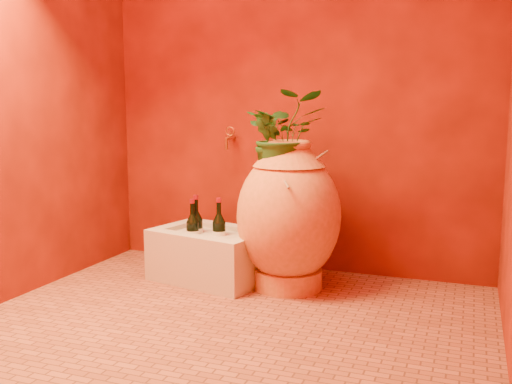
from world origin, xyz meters
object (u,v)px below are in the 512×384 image
at_px(wine_bottle_b, 193,233).
at_px(wall_tap, 229,137).
at_px(wine_bottle_c, 219,233).
at_px(stone_basin, 211,256).
at_px(wine_bottle_a, 196,230).
at_px(amphora, 289,216).

xyz_separation_m(wine_bottle_b, wall_tap, (0.07, 0.40, 0.56)).
bearing_deg(wine_bottle_c, stone_basin, -179.64).
xyz_separation_m(stone_basin, wine_bottle_c, (0.06, 0.00, 0.14)).
bearing_deg(wine_bottle_a, stone_basin, -9.34).
height_order(stone_basin, wine_bottle_c, wine_bottle_c).
relative_size(stone_basin, wine_bottle_c, 2.24).
xyz_separation_m(wine_bottle_c, wall_tap, (-0.09, 0.37, 0.56)).
xyz_separation_m(amphora, wall_tap, (-0.52, 0.35, 0.42)).
distance_m(wine_bottle_c, wall_tap, 0.67).
distance_m(stone_basin, wine_bottle_a, 0.18).
xyz_separation_m(wine_bottle_a, wine_bottle_b, (-0.00, -0.05, -0.01)).
bearing_deg(stone_basin, wall_tap, 95.12).
distance_m(stone_basin, wine_bottle_b, 0.18).
height_order(wine_bottle_a, wall_tap, wall_tap).
xyz_separation_m(amphora, wine_bottle_b, (-0.59, -0.04, -0.14)).
bearing_deg(wall_tap, amphora, -34.26).
xyz_separation_m(amphora, stone_basin, (-0.49, -0.02, -0.28)).
height_order(stone_basin, wine_bottle_b, wine_bottle_b).
bearing_deg(wine_bottle_c, amphora, 1.98).
xyz_separation_m(amphora, wine_bottle_c, (-0.43, -0.01, -0.14)).
height_order(amphora, wine_bottle_a, amphora).
bearing_deg(wine_bottle_b, wine_bottle_c, 10.12).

